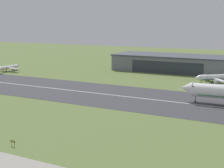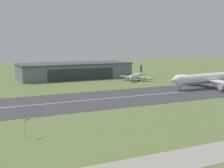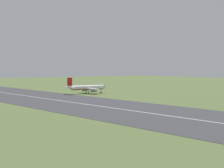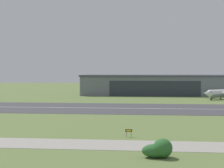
{
  "view_description": "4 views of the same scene",
  "coord_description": "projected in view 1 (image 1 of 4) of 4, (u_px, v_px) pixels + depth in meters",
  "views": [
    {
      "loc": [
        83.54,
        -29.37,
        33.15
      ],
      "look_at": [
        25.26,
        89.24,
        6.89
      ],
      "focal_mm": 50.0,
      "sensor_mm": 36.0,
      "label": 1
    },
    {
      "loc": [
        -47.58,
        -33.89,
        26.92
      ],
      "look_at": [
        12.73,
        89.63,
        7.86
      ],
      "focal_mm": 50.0,
      "sensor_mm": 36.0,
      "label": 2
    },
    {
      "loc": [
        108.01,
        12.79,
        14.61
      ],
      "look_at": [
        29.3,
        69.37,
        10.14
      ],
      "focal_mm": 70.0,
      "sensor_mm": 36.0,
      "label": 3
    },
    {
      "loc": [
        31.58,
        -61.82,
        14.63
      ],
      "look_at": [
        15.34,
        74.51,
        9.72
      ],
      "focal_mm": 70.0,
      "sensor_mm": 36.0,
      "label": 4
    }
  ],
  "objects": [
    {
      "name": "airplane_parked_centre",
      "position": [
        215.0,
        77.0,
        172.76
      ],
      "size": [
        23.76,
        22.71,
        10.04
      ],
      "color": "silver",
      "rests_on": "ground_plane"
    },
    {
      "name": "runway_sign",
      "position": [
        13.0,
        142.0,
        84.45
      ],
      "size": [
        1.45,
        0.14,
        1.67
      ],
      "color": "#4C4C51",
      "rests_on": "ground_plane"
    },
    {
      "name": "runway_strip",
      "position": [
        73.0,
        91.0,
        153.57
      ],
      "size": [
        404.61,
        43.48,
        0.06
      ],
      "primitive_type": "cube",
      "color": "#3D3D42",
      "rests_on": "ground_plane"
    },
    {
      "name": "runway_centreline",
      "position": [
        73.0,
        91.0,
        153.57
      ],
      "size": [
        364.15,
        0.7,
        0.01
      ],
      "primitive_type": "cube",
      "color": "silver",
      "rests_on": "runway_strip"
    },
    {
      "name": "airplane_parked_west",
      "position": [
        7.0,
        68.0,
        212.02
      ],
      "size": [
        18.38,
        22.56,
        8.01
      ],
      "color": "white",
      "rests_on": "ground_plane"
    },
    {
      "name": "hangar_building",
      "position": [
        172.0,
        63.0,
        214.52
      ],
      "size": [
        80.15,
        29.89,
        11.11
      ],
      "color": "slate",
      "rests_on": "ground_plane"
    }
  ]
}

